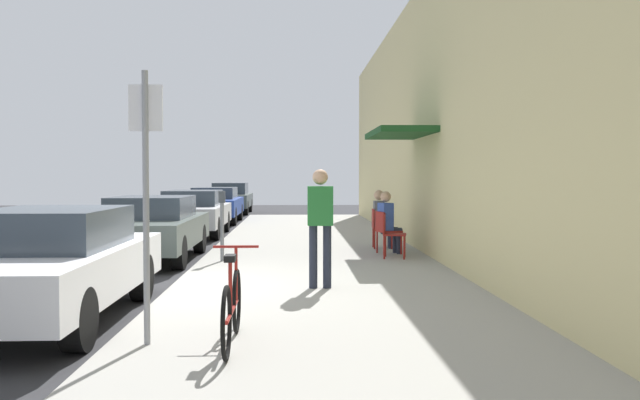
{
  "coord_description": "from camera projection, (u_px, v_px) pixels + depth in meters",
  "views": [
    {
      "loc": [
        1.8,
        -9.72,
        1.73
      ],
      "look_at": [
        2.35,
        4.25,
        1.22
      ],
      "focal_mm": 37.76,
      "sensor_mm": 36.0,
      "label": 1
    }
  ],
  "objects": [
    {
      "name": "cafe_chair_1",
      "position": [
        385.0,
        229.0,
        13.83
      ],
      "size": [
        0.54,
        0.54,
        0.87
      ],
      "color": "maroon",
      "rests_on": "sidewalk_slab"
    },
    {
      "name": "bicycle_0",
      "position": [
        232.0,
        308.0,
        6.36
      ],
      "size": [
        0.46,
        1.71,
        0.9
      ],
      "color": "black",
      "rests_on": "sidewalk_slab"
    },
    {
      "name": "seated_patron_2",
      "position": [
        382.0,
        217.0,
        14.9
      ],
      "size": [
        0.43,
        0.37,
        1.29
      ],
      "color": "#232838",
      "rests_on": "sidewalk_slab"
    },
    {
      "name": "seated_patron_1",
      "position": [
        388.0,
        220.0,
        13.84
      ],
      "size": [
        0.49,
        0.44,
        1.29
      ],
      "color": "#232838",
      "rests_on": "sidewalk_slab"
    },
    {
      "name": "parking_meter",
      "position": [
        222.0,
        220.0,
        12.65
      ],
      "size": [
        0.12,
        0.1,
        1.32
      ],
      "color": "slate",
      "rests_on": "sidewalk_slab"
    },
    {
      "name": "ground_plane",
      "position": [
        169.0,
        295.0,
        9.7
      ],
      "size": [
        60.0,
        60.0,
        0.0
      ],
      "primitive_type": "plane",
      "color": "#2D2D30"
    },
    {
      "name": "street_sign",
      "position": [
        146.0,
        185.0,
        6.36
      ],
      "size": [
        0.32,
        0.06,
        2.6
      ],
      "color": "gray",
      "rests_on": "sidewalk_slab"
    },
    {
      "name": "parked_car_1",
      "position": [
        151.0,
        227.0,
        13.67
      ],
      "size": [
        1.8,
        4.4,
        1.31
      ],
      "color": "#47514C",
      "rests_on": "ground_plane"
    },
    {
      "name": "parked_car_0",
      "position": [
        48.0,
        263.0,
        7.92
      ],
      "size": [
        1.8,
        4.4,
        1.34
      ],
      "color": "silver",
      "rests_on": "ground_plane"
    },
    {
      "name": "parked_car_3",
      "position": [
        215.0,
        204.0,
        24.66
      ],
      "size": [
        1.8,
        4.4,
        1.3
      ],
      "color": "navy",
      "rests_on": "ground_plane"
    },
    {
      "name": "pedestrian_standing",
      "position": [
        320.0,
        218.0,
        9.59
      ],
      "size": [
        0.36,
        0.22,
        1.7
      ],
      "color": "#232838",
      "rests_on": "sidewalk_slab"
    },
    {
      "name": "building_facade",
      "position": [
        456.0,
        109.0,
        11.79
      ],
      "size": [
        1.4,
        32.0,
        5.81
      ],
      "color": "beige",
      "rests_on": "ground_plane"
    },
    {
      "name": "parked_car_2",
      "position": [
        193.0,
        212.0,
        19.32
      ],
      "size": [
        1.8,
        4.4,
        1.31
      ],
      "color": "#B7B7BC",
      "rests_on": "ground_plane"
    },
    {
      "name": "sidewalk_slab",
      "position": [
        319.0,
        271.0,
        11.78
      ],
      "size": [
        4.5,
        32.0,
        0.12
      ],
      "primitive_type": "cube",
      "color": "#9E9B93",
      "rests_on": "ground_plane"
    },
    {
      "name": "cafe_chair_2",
      "position": [
        379.0,
        226.0,
        14.9
      ],
      "size": [
        0.46,
        0.46,
        0.87
      ],
      "color": "maroon",
      "rests_on": "sidewalk_slab"
    },
    {
      "name": "cafe_chair_0",
      "position": [
        391.0,
        232.0,
        13.11
      ],
      "size": [
        0.51,
        0.51,
        0.87
      ],
      "color": "maroon",
      "rests_on": "sidewalk_slab"
    },
    {
      "name": "parked_car_4",
      "position": [
        230.0,
        198.0,
        30.74
      ],
      "size": [
        1.8,
        4.4,
        1.4
      ],
      "color": "#47514C",
      "rests_on": "ground_plane"
    }
  ]
}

